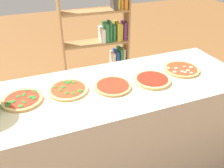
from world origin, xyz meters
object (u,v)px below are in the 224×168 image
object	(u,v)px
pizza_plain_2	(113,86)
pizza_mushroom_4	(181,69)
pizza_spinach_1	(68,89)
bookshelf	(104,44)
pizza_spinach_0	(22,100)
pizza_plain_3	(152,80)

from	to	relation	value
pizza_plain_2	pizza_mushroom_4	distance (m)	0.62
pizza_spinach_1	pizza_plain_2	size ratio (longest dim) A/B	1.05
pizza_mushroom_4	bookshelf	size ratio (longest dim) A/B	0.19
pizza_plain_2	bookshelf	distance (m)	1.35
pizza_spinach_0	pizza_plain_3	distance (m)	0.93
pizza_plain_2	bookshelf	size ratio (longest dim) A/B	0.18
pizza_spinach_1	pizza_plain_3	world-z (taller)	pizza_spinach_1
pizza_spinach_0	pizza_plain_3	xyz separation A→B (m)	(0.92, -0.09, 0.00)
pizza_plain_2	pizza_plain_3	xyz separation A→B (m)	(0.31, -0.03, 0.00)
pizza_plain_3	pizza_mushroom_4	world-z (taller)	pizza_mushroom_4
pizza_plain_2	bookshelf	bearing A→B (deg)	72.61
pizza_spinach_0	pizza_mushroom_4	distance (m)	1.23
pizza_plain_2	pizza_plain_3	distance (m)	0.31
pizza_spinach_0	pizza_spinach_1	size ratio (longest dim) A/B	0.94
pizza_plain_2	pizza_spinach_1	bearing A→B (deg)	166.43
pizza_plain_3	bookshelf	xyz separation A→B (m)	(0.09, 1.30, -0.21)
bookshelf	pizza_spinach_0	bearing A→B (deg)	-129.95
bookshelf	pizza_mushroom_4	bearing A→B (deg)	-79.99
pizza_plain_2	bookshelf	xyz separation A→B (m)	(0.40, 1.27, -0.20)
pizza_spinach_1	bookshelf	size ratio (longest dim) A/B	0.19
pizza_mushroom_4	pizza_spinach_0	bearing A→B (deg)	178.95
pizza_spinach_0	pizza_spinach_1	bearing A→B (deg)	2.68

